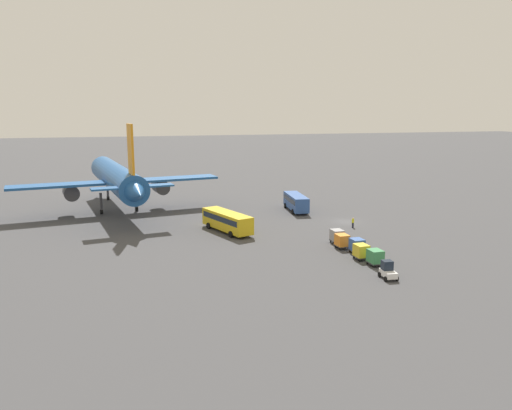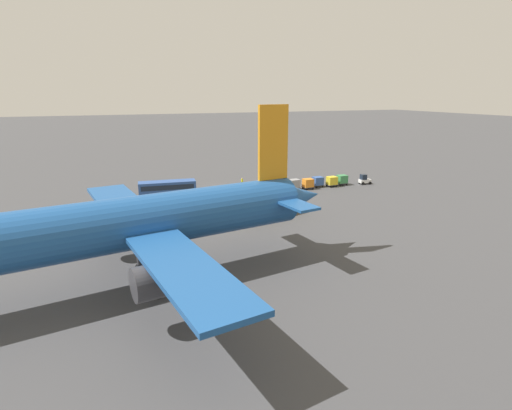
{
  "view_description": "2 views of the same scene",
  "coord_description": "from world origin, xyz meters",
  "px_view_note": "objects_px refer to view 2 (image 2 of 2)",
  "views": [
    {
      "loc": [
        -78.47,
        38.6,
        19.57
      ],
      "look_at": [
        -3.23,
        17.24,
        4.53
      ],
      "focal_mm": 35.0,
      "sensor_mm": 36.0,
      "label": 1
    },
    {
      "loc": [
        22.68,
        76.02,
        18.47
      ],
      "look_at": [
        1.55,
        23.2,
        2.46
      ],
      "focal_mm": 28.0,
      "sensor_mm": 36.0,
      "label": 2
    }
  ],
  "objects_px": {
    "cargo_cart_yellow": "(332,181)",
    "shuttle_bus_near": "(167,188)",
    "cargo_cart_green": "(342,179)",
    "shuttle_bus_far": "(270,204)",
    "cargo_cart_blue": "(318,181)",
    "baggage_tug": "(364,180)",
    "cargo_cart_grey": "(294,184)",
    "airplane": "(130,224)",
    "cargo_cart_orange": "(308,183)",
    "worker_person": "(242,182)"
  },
  "relations": [
    {
      "from": "baggage_tug",
      "to": "worker_person",
      "type": "height_order",
      "value": "baggage_tug"
    },
    {
      "from": "shuttle_bus_far",
      "to": "worker_person",
      "type": "xyz_separation_m",
      "value": [
        -3.01,
        -20.96,
        -1.05
      ]
    },
    {
      "from": "cargo_cart_yellow",
      "to": "cargo_cart_orange",
      "type": "xyz_separation_m",
      "value": [
        5.58,
        0.1,
        0.0
      ]
    },
    {
      "from": "shuttle_bus_far",
      "to": "baggage_tug",
      "type": "bearing_deg",
      "value": -172.74
    },
    {
      "from": "worker_person",
      "to": "cargo_cart_green",
      "type": "height_order",
      "value": "cargo_cart_green"
    },
    {
      "from": "cargo_cart_green",
      "to": "cargo_cart_yellow",
      "type": "distance_m",
      "value": 2.84
    },
    {
      "from": "cargo_cart_blue",
      "to": "cargo_cart_green",
      "type": "bearing_deg",
      "value": 176.97
    },
    {
      "from": "cargo_cart_yellow",
      "to": "cargo_cart_grey",
      "type": "height_order",
      "value": "same"
    },
    {
      "from": "shuttle_bus_near",
      "to": "cargo_cart_blue",
      "type": "height_order",
      "value": "shuttle_bus_near"
    },
    {
      "from": "airplane",
      "to": "cargo_cart_green",
      "type": "relative_size",
      "value": 22.2
    },
    {
      "from": "cargo_cart_green",
      "to": "cargo_cart_grey",
      "type": "distance_m",
      "value": 11.17
    },
    {
      "from": "cargo_cart_yellow",
      "to": "cargo_cart_orange",
      "type": "height_order",
      "value": "same"
    },
    {
      "from": "cargo_cart_orange",
      "to": "worker_person",
      "type": "bearing_deg",
      "value": -33.19
    },
    {
      "from": "cargo_cart_yellow",
      "to": "shuttle_bus_near",
      "type": "bearing_deg",
      "value": -5.19
    },
    {
      "from": "shuttle_bus_near",
      "to": "worker_person",
      "type": "bearing_deg",
      "value": -158.77
    },
    {
      "from": "cargo_cart_blue",
      "to": "cargo_cart_orange",
      "type": "xyz_separation_m",
      "value": [
        2.79,
        0.91,
        0.0
      ]
    },
    {
      "from": "baggage_tug",
      "to": "cargo_cart_blue",
      "type": "distance_m",
      "value": 10.49
    },
    {
      "from": "baggage_tug",
      "to": "cargo_cart_grey",
      "type": "distance_m",
      "value": 16.02
    },
    {
      "from": "airplane",
      "to": "baggage_tug",
      "type": "height_order",
      "value": "airplane"
    },
    {
      "from": "shuttle_bus_near",
      "to": "shuttle_bus_far",
      "type": "bearing_deg",
      "value": 133.85
    },
    {
      "from": "cargo_cart_grey",
      "to": "shuttle_bus_near",
      "type": "bearing_deg",
      "value": -5.99
    },
    {
      "from": "cargo_cart_green",
      "to": "airplane",
      "type": "bearing_deg",
      "value": 34.91
    },
    {
      "from": "shuttle_bus_far",
      "to": "cargo_cart_orange",
      "type": "distance_m",
      "value": 19.72
    },
    {
      "from": "cargo_cart_green",
      "to": "cargo_cart_blue",
      "type": "bearing_deg",
      "value": -3.03
    },
    {
      "from": "worker_person",
      "to": "cargo_cart_blue",
      "type": "relative_size",
      "value": 0.84
    },
    {
      "from": "airplane",
      "to": "cargo_cart_orange",
      "type": "distance_m",
      "value": 47.55
    },
    {
      "from": "airplane",
      "to": "cargo_cart_yellow",
      "type": "distance_m",
      "value": 51.98
    },
    {
      "from": "baggage_tug",
      "to": "cargo_cart_green",
      "type": "bearing_deg",
      "value": -6.73
    },
    {
      "from": "baggage_tug",
      "to": "cargo_cart_blue",
      "type": "xyz_separation_m",
      "value": [
        10.41,
        -1.32,
        0.25
      ]
    },
    {
      "from": "shuttle_bus_near",
      "to": "cargo_cart_green",
      "type": "distance_m",
      "value": 35.62
    },
    {
      "from": "airplane",
      "to": "cargo_cart_orange",
      "type": "xyz_separation_m",
      "value": [
        -36.13,
        -30.45,
        -5.32
      ]
    },
    {
      "from": "baggage_tug",
      "to": "airplane",
      "type": "bearing_deg",
      "value": 36.64
    },
    {
      "from": "cargo_cart_orange",
      "to": "shuttle_bus_far",
      "type": "bearing_deg",
      "value": 43.64
    },
    {
      "from": "airplane",
      "to": "cargo_cart_grey",
      "type": "bearing_deg",
      "value": -145.73
    },
    {
      "from": "shuttle_bus_near",
      "to": "shuttle_bus_far",
      "type": "xyz_separation_m",
      "value": [
        -12.89,
        16.67,
        0.02
      ]
    },
    {
      "from": "shuttle_bus_far",
      "to": "cargo_cart_green",
      "type": "distance_m",
      "value": 26.74
    },
    {
      "from": "cargo_cart_green",
      "to": "cargo_cart_yellow",
      "type": "bearing_deg",
      "value": 10.45
    },
    {
      "from": "cargo_cart_blue",
      "to": "baggage_tug",
      "type": "bearing_deg",
      "value": 172.75
    },
    {
      "from": "baggage_tug",
      "to": "cargo_cart_grey",
      "type": "bearing_deg",
      "value": 1.98
    },
    {
      "from": "cargo_cart_yellow",
      "to": "cargo_cart_blue",
      "type": "height_order",
      "value": "same"
    },
    {
      "from": "airplane",
      "to": "baggage_tug",
      "type": "relative_size",
      "value": 18.22
    },
    {
      "from": "airplane",
      "to": "cargo_cart_grey",
      "type": "distance_m",
      "value": 45.81
    },
    {
      "from": "baggage_tug",
      "to": "cargo_cart_yellow",
      "type": "relative_size",
      "value": 1.22
    },
    {
      "from": "airplane",
      "to": "shuttle_bus_far",
      "type": "bearing_deg",
      "value": -151.0
    },
    {
      "from": "shuttle_bus_near",
      "to": "cargo_cart_yellow",
      "type": "height_order",
      "value": "shuttle_bus_near"
    },
    {
      "from": "airplane",
      "to": "cargo_cart_blue",
      "type": "distance_m",
      "value": 50.27
    },
    {
      "from": "cargo_cart_grey",
      "to": "cargo_cart_green",
      "type": "bearing_deg",
      "value": -179.49
    },
    {
      "from": "cargo_cart_green",
      "to": "shuttle_bus_far",
      "type": "bearing_deg",
      "value": 32.13
    },
    {
      "from": "shuttle_bus_near",
      "to": "shuttle_bus_far",
      "type": "relative_size",
      "value": 0.87
    },
    {
      "from": "shuttle_bus_near",
      "to": "cargo_cart_orange",
      "type": "bearing_deg",
      "value": 179.68
    }
  ]
}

